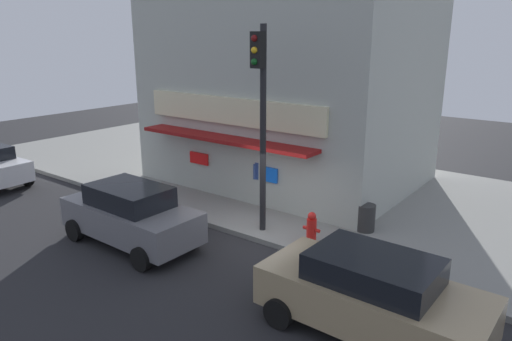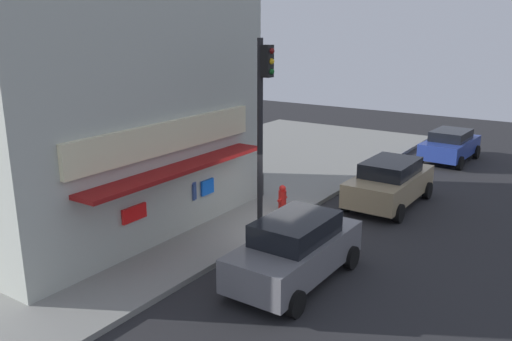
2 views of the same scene
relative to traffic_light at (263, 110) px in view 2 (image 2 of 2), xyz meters
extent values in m
plane|color=#232326|center=(0.06, -0.50, -3.89)|extent=(51.97, 51.97, 0.00)
cube|color=gray|center=(0.06, 4.71, -3.82)|extent=(34.65, 10.43, 0.16)
cube|color=#ADB2A8|center=(-2.47, 5.19, 0.34)|extent=(9.73, 7.07, 8.16)
cube|color=beige|center=(-2.47, 1.57, -0.59)|extent=(7.39, 0.16, 0.90)
cube|color=maroon|center=(-2.47, 1.22, -1.49)|extent=(7.00, 0.90, 0.12)
cube|color=red|center=(-4.00, 1.59, -2.47)|extent=(0.86, 0.08, 0.42)
cube|color=blue|center=(-0.82, 1.59, -2.53)|extent=(0.58, 0.08, 0.49)
cylinder|color=black|center=(0.00, 0.10, -0.79)|extent=(0.18, 0.18, 5.89)
cube|color=black|center=(0.00, -0.15, 1.48)|extent=(0.32, 0.28, 0.95)
sphere|color=maroon|center=(0.00, -0.30, 1.78)|extent=(0.18, 0.18, 0.18)
sphere|color=yellow|center=(0.00, -0.30, 1.48)|extent=(0.18, 0.18, 0.18)
sphere|color=#0F4C19|center=(0.00, -0.30, 1.18)|extent=(0.18, 0.18, 0.18)
cylinder|color=red|center=(1.61, 0.21, -3.39)|extent=(0.28, 0.28, 0.69)
sphere|color=red|center=(1.61, 0.21, -2.97)|extent=(0.24, 0.24, 0.24)
cylinder|color=red|center=(1.41, 0.21, -3.36)|extent=(0.12, 0.10, 0.10)
cylinder|color=red|center=(1.81, 0.21, -3.36)|extent=(0.12, 0.10, 0.10)
cylinder|color=#2D2D2D|center=(2.48, 1.88, -3.33)|extent=(0.54, 0.54, 0.80)
cylinder|color=navy|center=(-1.23, 1.81, -3.27)|extent=(0.20, 0.20, 0.93)
cylinder|color=navy|center=(-1.54, 1.91, -3.27)|extent=(0.20, 0.20, 0.93)
cube|color=#334C8C|center=(-1.38, 1.86, -2.52)|extent=(0.37, 0.51, 0.57)
sphere|color=tan|center=(-1.38, 1.86, -2.09)|extent=(0.22, 0.22, 0.22)
cylinder|color=#334C8C|center=(-1.30, 2.09, -2.55)|extent=(0.13, 0.13, 0.51)
cylinder|color=#334C8C|center=(-1.46, 1.62, -2.55)|extent=(0.13, 0.13, 0.51)
cylinder|color=gray|center=(1.21, 2.41, -3.52)|extent=(0.39, 0.39, 0.44)
sphere|color=#1E6628|center=(1.21, 2.41, -3.02)|extent=(0.65, 0.65, 0.65)
cube|color=navy|center=(12.57, -2.71, -3.20)|extent=(4.08, 2.04, 0.75)
cube|color=black|center=(12.57, -2.71, -2.60)|extent=(2.23, 1.65, 0.46)
cylinder|color=black|center=(14.01, -1.87, -3.57)|extent=(0.65, 0.25, 0.64)
cylinder|color=black|center=(13.92, -3.70, -3.57)|extent=(0.65, 0.25, 0.64)
cylinder|color=black|center=(11.22, -1.73, -3.57)|extent=(0.65, 0.25, 0.64)
cylinder|color=black|center=(11.13, -3.56, -3.57)|extent=(0.65, 0.25, 0.64)
cube|color=#9E8966|center=(4.61, -2.56, -3.15)|extent=(4.45, 1.97, 0.85)
cube|color=black|center=(4.61, -2.56, -2.47)|extent=(2.41, 1.63, 0.52)
cylinder|color=black|center=(6.18, -1.64, -3.57)|extent=(0.64, 0.23, 0.64)
cylinder|color=black|center=(6.15, -3.54, -3.57)|extent=(0.64, 0.23, 0.64)
cylinder|color=black|center=(3.08, -1.59, -3.57)|extent=(0.64, 0.23, 0.64)
cylinder|color=black|center=(3.05, -3.49, -3.57)|extent=(0.64, 0.23, 0.64)
cube|color=slate|center=(-2.57, -2.68, -3.15)|extent=(4.29, 1.82, 0.85)
cube|color=black|center=(-2.57, -2.68, -2.44)|extent=(2.32, 1.51, 0.56)
cylinder|color=black|center=(-1.06, -1.82, -3.57)|extent=(0.64, 0.23, 0.64)
cylinder|color=black|center=(-1.09, -3.59, -3.57)|extent=(0.64, 0.23, 0.64)
cylinder|color=black|center=(-4.05, -1.78, -3.57)|extent=(0.64, 0.23, 0.64)
cylinder|color=black|center=(-4.07, -3.55, -3.57)|extent=(0.64, 0.23, 0.64)
camera|label=1|loc=(7.79, -10.49, 1.85)|focal=33.26mm
camera|label=2|loc=(-13.42, -8.72, 2.47)|focal=36.86mm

